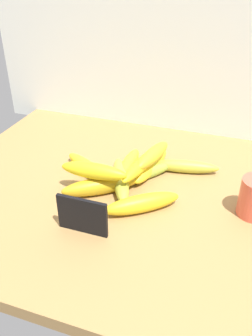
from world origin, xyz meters
TOP-DOWN VIEW (x-y plane):
  - counter_top at (0.00, 0.00)cm, footprint 110.00×76.00cm
  - back_wall at (0.00, 39.00)cm, footprint 130.00×2.00cm
  - chalkboard_sign at (-10.24, -17.04)cm, footprint 11.00×1.80cm
  - banana_0 at (-8.52, 1.24)cm, footprint 11.60×19.74cm
  - banana_1 at (-4.14, 6.21)cm, footprint 13.89×15.23cm
  - banana_2 at (-0.60, -6.40)cm, footprint 16.76×14.33cm
  - banana_3 at (5.13, 13.12)cm, footprint 18.45×6.80cm
  - banana_4 at (-12.10, -3.07)cm, footprint 17.94×14.68cm
  - banana_5 at (-18.14, 3.55)cm, footprint 18.34×13.45cm
  - banana_6 at (-9.04, 8.67)cm, footprint 4.46×17.18cm
  - banana_7 at (-3.24, 10.39)cm, footprint 6.59×19.18cm
  - banana_8 at (-13.57, -3.37)cm, footprint 16.57×4.78cm
  - banana_9 at (-2.58, 9.12)cm, footprint 6.89×15.66cm
  - banana_10 at (-4.30, 5.64)cm, footprint 6.79×19.67cm

SIDE VIEW (x-z plane):
  - counter_top at x=0.00cm, z-range 0.00..3.00cm
  - banana_1 at x=-4.14cm, z-range 3.00..6.33cm
  - banana_3 at x=5.13cm, z-range 3.00..6.40cm
  - banana_6 at x=-9.04cm, z-range 3.00..6.66cm
  - banana_5 at x=-18.14cm, z-range 3.00..6.66cm
  - banana_0 at x=-8.52cm, z-range 3.00..6.79cm
  - banana_7 at x=-3.24cm, z-range 3.00..7.03cm
  - banana_2 at x=-0.60cm, z-range 3.00..7.16cm
  - banana_4 at x=-12.10cm, z-range 3.00..7.28cm
  - chalkboard_sign at x=-10.24cm, z-range 2.66..11.06cm
  - banana_10 at x=-4.30cm, z-range 6.33..9.64cm
  - banana_9 at x=-2.58cm, z-range 7.03..10.73cm
  - banana_8 at x=-13.57cm, z-range 7.28..11.21cm
  - back_wall at x=0.00cm, z-range 0.00..70.00cm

